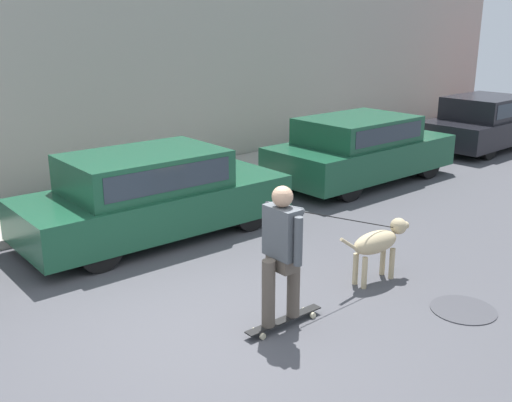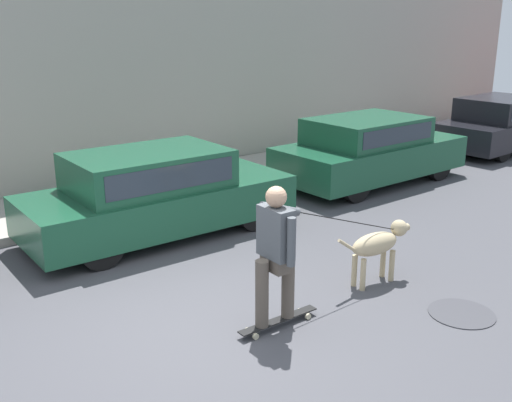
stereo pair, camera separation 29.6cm
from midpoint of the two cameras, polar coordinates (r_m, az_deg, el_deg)
ground_plane at (r=6.72m, az=-3.01°, el=-12.22°), size 36.00×36.00×0.00m
back_wall at (r=11.63m, az=-21.95°, el=9.38°), size 32.00×0.30×3.94m
sidewalk_curb at (r=10.87m, az=-18.86°, el=-1.05°), size 30.00×2.13×0.14m
parked_car_1 at (r=9.36m, az=-8.59°, el=0.60°), size 4.23×1.81×1.36m
parked_car_2 at (r=12.53m, az=11.43°, el=4.73°), size 4.13×1.82×1.36m
parked_car_3 at (r=16.71m, az=22.78°, el=6.69°), size 4.00×1.74×1.35m
dog at (r=7.82m, az=12.62°, el=-4.04°), size 1.21×0.34×0.78m
skateboarder at (r=6.38m, az=3.31°, el=-4.64°), size 2.64×0.60×1.63m
manhole_cover at (r=7.49m, az=20.09°, el=-10.04°), size 0.76×0.76×0.01m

